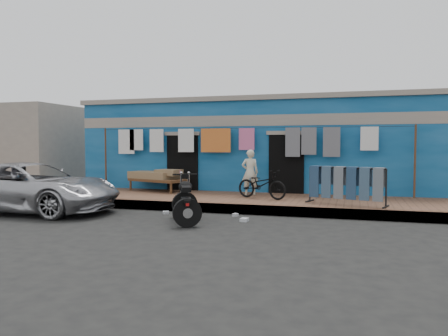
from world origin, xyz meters
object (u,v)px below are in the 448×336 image
car (30,187)px  jeans_rack (346,185)px  motorcycle (186,199)px  bicycle (262,181)px  seated_person (250,172)px  charpoy (158,181)px

car → jeans_rack: size_ratio=2.28×
motorcycle → jeans_rack: 4.15m
motorcycle → car: bearing=153.1°
car → motorcycle: size_ratio=2.72×
car → bicycle: size_ratio=3.11×
car → jeans_rack: car is taller
bicycle → jeans_rack: bicycle is taller
seated_person → bicycle: size_ratio=0.89×
bicycle → jeans_rack: bearing=-84.1°
charpoy → seated_person: bearing=-4.8°
car → charpoy: bearing=-30.4°
bicycle → charpoy: bearing=94.6°
seated_person → motorcycle: 3.65m
car → motorcycle: 4.47m
bicycle → motorcycle: 3.06m
seated_person → bicycle: bearing=109.3°
charpoy → jeans_rack: jeans_rack is taller
charpoy → car: bearing=-118.4°
car → seated_person: (5.13, 3.35, 0.26)m
seated_person → charpoy: bearing=-20.3°
seated_person → charpoy: size_ratio=0.61×
jeans_rack → car: bearing=-165.8°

